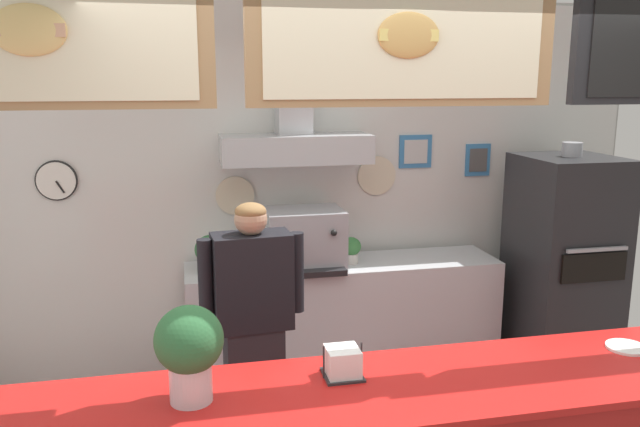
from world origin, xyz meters
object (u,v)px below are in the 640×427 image
(shop_worker, at_px, (253,333))
(napkin_holder, at_px, (343,363))
(espresso_machine, at_px, (304,239))
(pizza_oven, at_px, (562,271))
(potted_sage, at_px, (211,252))
(potted_basil, at_px, (351,249))
(basil_vase, at_px, (189,350))
(condiment_plate, at_px, (627,347))

(shop_worker, xyz_separation_m, napkin_holder, (0.26, -1.01, 0.26))
(espresso_machine, distance_m, napkin_holder, 1.96)
(pizza_oven, bearing_deg, espresso_machine, 172.18)
(espresso_machine, height_order, potted_sage, espresso_machine)
(potted_basil, relative_size, basil_vase, 0.51)
(shop_worker, height_order, basil_vase, shop_worker)
(espresso_machine, bearing_deg, shop_worker, -116.57)
(potted_basil, height_order, napkin_holder, napkin_holder)
(shop_worker, height_order, potted_basil, shop_worker)
(espresso_machine, distance_m, potted_basil, 0.35)
(pizza_oven, relative_size, condiment_plate, 9.98)
(condiment_plate, distance_m, basil_vase, 1.92)
(espresso_machine, bearing_deg, pizza_oven, -7.82)
(espresso_machine, relative_size, condiment_plate, 3.01)
(potted_basil, height_order, potted_sage, potted_sage)
(pizza_oven, distance_m, espresso_machine, 1.91)
(basil_vase, bearing_deg, condiment_plate, 2.08)
(espresso_machine, xyz_separation_m, basil_vase, (-0.81, -2.02, 0.12))
(pizza_oven, distance_m, potted_basil, 1.57)
(espresso_machine, relative_size, basil_vase, 1.45)
(napkin_holder, bearing_deg, potted_sage, 102.63)
(potted_sage, bearing_deg, condiment_plate, -48.26)
(potted_sage, relative_size, napkin_holder, 1.57)
(shop_worker, relative_size, potted_sage, 6.14)
(pizza_oven, bearing_deg, potted_basil, 170.34)
(potted_basil, distance_m, condiment_plate, 2.10)
(shop_worker, distance_m, condiment_plate, 1.88)
(shop_worker, xyz_separation_m, espresso_machine, (0.47, 0.93, 0.28))
(potted_basil, height_order, condiment_plate, potted_basil)
(potted_sage, height_order, condiment_plate, potted_sage)
(potted_sage, xyz_separation_m, basil_vase, (-0.17, -2.03, 0.18))
(condiment_plate, bearing_deg, potted_basil, 111.22)
(pizza_oven, distance_m, potted_sage, 2.55)
(potted_sage, distance_m, condiment_plate, 2.62)
(shop_worker, relative_size, condiment_plate, 8.84)
(condiment_plate, relative_size, basil_vase, 0.48)
(espresso_machine, xyz_separation_m, condiment_plate, (1.10, -1.95, -0.07))
(potted_basil, distance_m, basil_vase, 2.34)
(napkin_holder, distance_m, basil_vase, 0.63)
(napkin_holder, bearing_deg, pizza_oven, 38.98)
(potted_basil, relative_size, condiment_plate, 1.07)
(potted_sage, bearing_deg, espresso_machine, -0.63)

